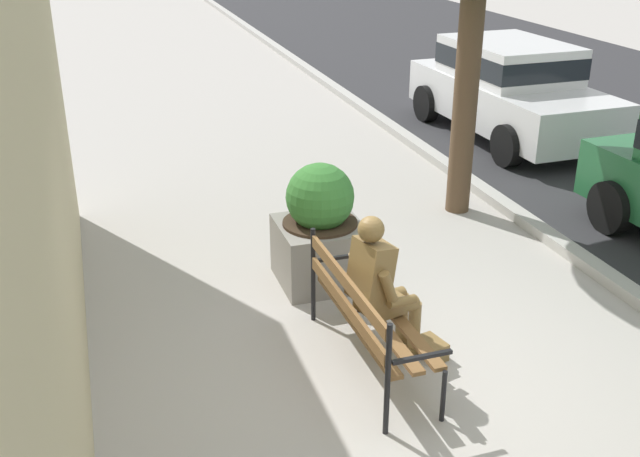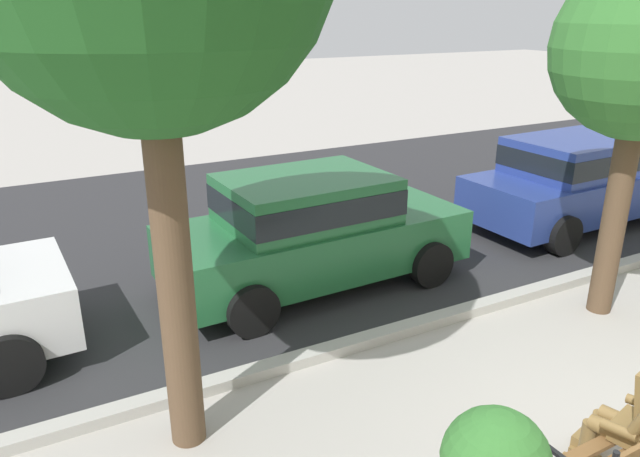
% 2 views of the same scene
% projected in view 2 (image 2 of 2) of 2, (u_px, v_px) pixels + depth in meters
% --- Properties ---
extents(street_surface, '(60.00, 9.00, 0.01)m').
position_uv_depth(street_surface, '(279.00, 215.00, 11.09)').
color(street_surface, '#2D2D30').
rests_on(street_surface, ground).
extents(curb_stone, '(60.00, 0.20, 0.12)m').
position_uv_depth(curb_stone, '(436.00, 320.00, 7.26)').
color(curb_stone, '#B2AFA8').
rests_on(curb_stone, ground).
extents(bronze_statue_seated, '(0.61, 0.86, 1.37)m').
position_uv_depth(bronze_statue_seated, '(635.00, 416.00, 4.60)').
color(bronze_statue_seated, olive).
rests_on(bronze_statue_seated, ground).
extents(parked_car_green, '(4.15, 2.02, 1.56)m').
position_uv_depth(parked_car_green, '(312.00, 227.00, 8.06)').
color(parked_car_green, '#236638').
rests_on(parked_car_green, ground).
extents(parked_car_blue, '(4.15, 2.02, 1.56)m').
position_uv_depth(parked_car_blue, '(576.00, 179.00, 10.35)').
color(parked_car_blue, navy).
rests_on(parked_car_blue, ground).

